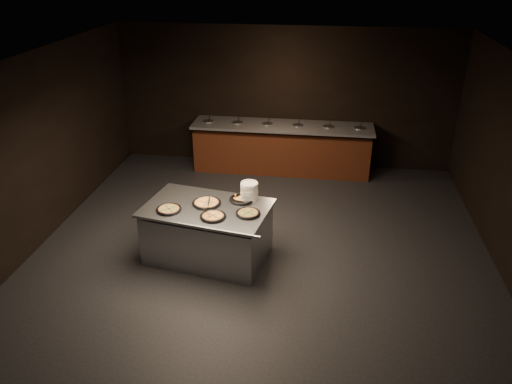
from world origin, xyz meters
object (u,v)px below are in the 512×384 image
pan_cheese_whole (207,203)px  pan_veggie_whole (169,209)px  plate_stack (249,191)px  serving_counter (208,233)px

pan_cheese_whole → pan_veggie_whole: bearing=-150.7°
plate_stack → pan_cheese_whole: 0.66m
plate_stack → pan_veggie_whole: size_ratio=0.75×
pan_veggie_whole → plate_stack: bearing=24.9°
serving_counter → pan_veggie_whole: (-0.51, -0.19, 0.47)m
serving_counter → pan_cheese_whole: (-0.02, 0.09, 0.47)m
plate_stack → pan_cheese_whole: (-0.60, -0.23, -0.12)m
pan_veggie_whole → serving_counter: bearing=20.1°
pan_veggie_whole → pan_cheese_whole: bearing=29.3°
serving_counter → pan_cheese_whole: 0.48m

